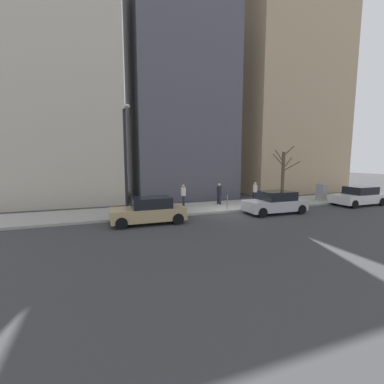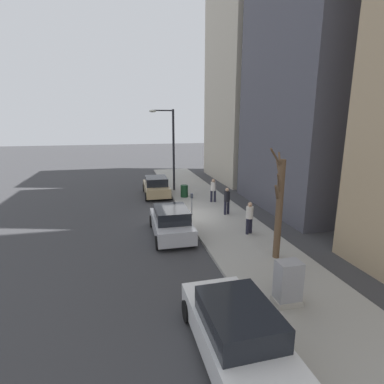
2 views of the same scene
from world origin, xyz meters
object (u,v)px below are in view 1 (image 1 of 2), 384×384
at_px(parked_car_silver, 275,203).
at_px(trash_bin, 165,206).
at_px(parked_car_white, 359,196).
at_px(parking_meter, 227,198).
at_px(office_tower_left, 276,83).
at_px(pedestrian_near_meter, 255,191).
at_px(office_block_center, 178,81).
at_px(utility_box, 321,192).
at_px(bare_tree, 283,174).
at_px(streetlamp, 126,154).
at_px(office_tower_right, 62,61).
at_px(pedestrian_far_corner, 183,194).
at_px(parked_car_tan, 149,211).
at_px(pedestrian_midblock, 219,192).

bearing_deg(parked_car_silver, trash_bin, 73.75).
bearing_deg(trash_bin, parked_car_white, -97.00).
relative_size(parking_meter, office_tower_left, 0.05).
xyz_separation_m(parking_meter, pedestrian_near_meter, (2.13, -3.73, 0.11)).
bearing_deg(office_block_center, trash_bin, 157.73).
bearing_deg(parked_car_silver, utility_box, -68.92).
bearing_deg(bare_tree, office_block_center, 43.20).
bearing_deg(streetlamp, office_tower_left, -59.89).
relative_size(office_tower_left, office_tower_right, 1.07).
height_order(parked_car_silver, office_tower_right, office_tower_right).
relative_size(bare_tree, pedestrian_far_corner, 2.81).
relative_size(parking_meter, office_tower_right, 0.06).
distance_m(utility_box, pedestrian_far_corner, 12.26).
bearing_deg(pedestrian_far_corner, office_tower_left, 137.08).
relative_size(parking_meter, pedestrian_near_meter, 0.81).
xyz_separation_m(bare_tree, office_block_center, (7.61, 7.15, 9.10)).
distance_m(office_block_center, office_tower_right, 10.40).
bearing_deg(parked_car_tan, bare_tree, -72.90).
bearing_deg(parked_car_silver, bare_tree, -43.77).
distance_m(bare_tree, pedestrian_far_corner, 9.19).
bearing_deg(pedestrian_far_corner, trash_bin, -31.11).
relative_size(parked_car_tan, bare_tree, 0.90).
bearing_deg(office_tower_left, office_block_center, 95.40).
bearing_deg(office_block_center, bare_tree, -136.80).
xyz_separation_m(trash_bin, pedestrian_near_meter, (1.68, -8.16, 0.49)).
distance_m(parked_car_white, parked_car_silver, 8.35).
xyz_separation_m(parking_meter, pedestrian_far_corner, (2.15, 2.57, 0.11)).
xyz_separation_m(parked_car_white, office_block_center, (11.20, 11.74, 10.76)).
bearing_deg(office_tower_right, trash_bin, -144.54).
height_order(parking_meter, streetlamp, streetlamp).
relative_size(parking_meter, pedestrian_far_corner, 0.81).
xyz_separation_m(parked_car_tan, pedestrian_near_meter, (3.64, -9.61, 0.35)).
height_order(parked_car_tan, trash_bin, parked_car_tan).
bearing_deg(trash_bin, office_block_center, -22.27).
distance_m(streetlamp, pedestrian_midblock, 8.21).
distance_m(trash_bin, pedestrian_near_meter, 8.35).
distance_m(parked_car_tan, bare_tree, 13.03).
relative_size(parked_car_tan, utility_box, 2.95).
bearing_deg(parked_car_tan, parked_car_white, -89.08).
bearing_deg(office_tower_left, parking_meter, 131.81).
bearing_deg(pedestrian_midblock, parking_meter, -30.71).
height_order(parked_car_white, utility_box, utility_box).
bearing_deg(bare_tree, utility_box, -112.54).
relative_size(streetlamp, office_tower_left, 0.25).
bearing_deg(trash_bin, pedestrian_midblock, -70.94).
bearing_deg(office_tower_right, office_block_center, -89.67).
bearing_deg(pedestrian_near_meter, parked_car_white, 40.22).
height_order(pedestrian_midblock, office_tower_left, office_tower_left).
bearing_deg(bare_tree, office_tower_right, 66.69).
bearing_deg(streetlamp, pedestrian_midblock, -72.69).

